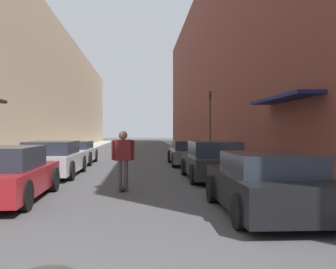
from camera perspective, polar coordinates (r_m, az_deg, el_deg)
ground at (r=26.63m, az=-5.02°, el=-3.21°), size 132.61×132.61×0.00m
curb_strip_left at (r=33.07m, az=-13.50°, el=-2.38°), size 1.80×60.28×0.12m
curb_strip_right at (r=32.97m, az=3.77°, el=-2.38°), size 1.80×60.28×0.12m
building_row_left at (r=33.78m, az=-18.41°, el=6.26°), size 4.90×60.28×10.25m
building_row_right at (r=33.96m, az=8.72°, el=10.53°), size 4.90×60.28×15.26m
parked_car_left_0 at (r=10.18m, az=-23.64°, el=-5.64°), size 1.96×4.37×1.36m
parked_car_left_1 at (r=15.05m, az=-17.11°, el=-3.61°), size 2.03×4.49×1.35m
parked_car_left_2 at (r=20.29m, az=-13.86°, el=-2.69°), size 1.92×4.02×1.21m
parked_car_right_0 at (r=8.19m, az=14.74°, el=-7.30°), size 1.98×4.15×1.28m
parked_car_right_1 at (r=13.57m, az=6.87°, el=-4.04°), size 1.97×4.19×1.38m
parked_car_right_2 at (r=19.22m, az=3.34°, el=-2.83°), size 2.05×4.32×1.25m
skateboarder at (r=11.04m, az=-6.87°, el=-2.93°), size 0.67×0.78×1.74m
traffic_light at (r=22.53m, az=6.42°, el=2.60°), size 0.16×0.22×3.99m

